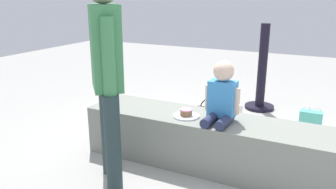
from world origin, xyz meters
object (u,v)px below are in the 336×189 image
child_seated (222,95)px  water_bottle_near_gift (311,139)px  gift_bag (310,122)px  cake_box_white (225,111)px  party_cup_red (206,131)px  cake_plate (186,114)px  adult_standing (106,62)px  handbag_black_leather (210,117)px

child_seated → water_bottle_near_gift: 1.13m
gift_bag → cake_box_white: gift_bag is taller
party_cup_red → cake_box_white: (-0.01, 0.68, 0.01)m
cake_box_white → water_bottle_near_gift: bearing=-27.4°
cake_plate → gift_bag: cake_plate is taller
gift_bag → party_cup_red: 1.09m
child_seated → adult_standing: bearing=-138.9°
child_seated → gift_bag: child_seated is taller
adult_standing → water_bottle_near_gift: 2.04m
child_seated → gift_bag: bearing=61.8°
adult_standing → cake_plate: (0.37, 0.54, -0.50)m
water_bottle_near_gift → handbag_black_leather: size_ratio=0.67×
cake_box_white → child_seated: bearing=-74.8°
cake_box_white → party_cup_red: bearing=-89.1°
cake_plate → water_bottle_near_gift: size_ratio=1.07×
child_seated → handbag_black_leather: size_ratio=1.55×
cake_box_white → handbag_black_leather: bearing=-97.5°
cake_plate → party_cup_red: (-0.05, 0.61, -0.39)m
cake_box_white → gift_bag: bearing=-7.3°
party_cup_red → cake_plate: bearing=-85.7°
party_cup_red → child_seated: bearing=-60.2°
water_bottle_near_gift → party_cup_red: 1.00m
handbag_black_leather → adult_standing: bearing=-100.5°
child_seated → cake_box_white: (-0.34, 1.26, -0.57)m
water_bottle_near_gift → child_seated: bearing=-131.5°
gift_bag → water_bottle_near_gift: bearing=-83.6°
child_seated → adult_standing: adult_standing is taller
adult_standing → water_bottle_near_gift: adult_standing is taller
water_bottle_near_gift → cake_box_white: (-1.00, 0.52, -0.03)m
handbag_black_leather → child_seated: bearing=-65.7°
cake_plate → cake_box_white: (-0.06, 1.29, -0.38)m
child_seated → adult_standing: (-0.66, -0.57, 0.31)m
child_seated → water_bottle_near_gift: (0.65, 0.74, -0.54)m
water_bottle_near_gift → gift_bag: bearing=96.4°
adult_standing → water_bottle_near_gift: size_ratio=7.48×
water_bottle_near_gift → cake_plate: bearing=-140.6°
gift_bag → water_bottle_near_gift: gift_bag is taller
child_seated → gift_bag: size_ratio=1.68×
gift_bag → cake_box_white: bearing=172.7°
adult_standing → party_cup_red: adult_standing is taller
cake_box_white → adult_standing: bearing=-99.9°
adult_standing → party_cup_red: (0.33, 1.15, -0.89)m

